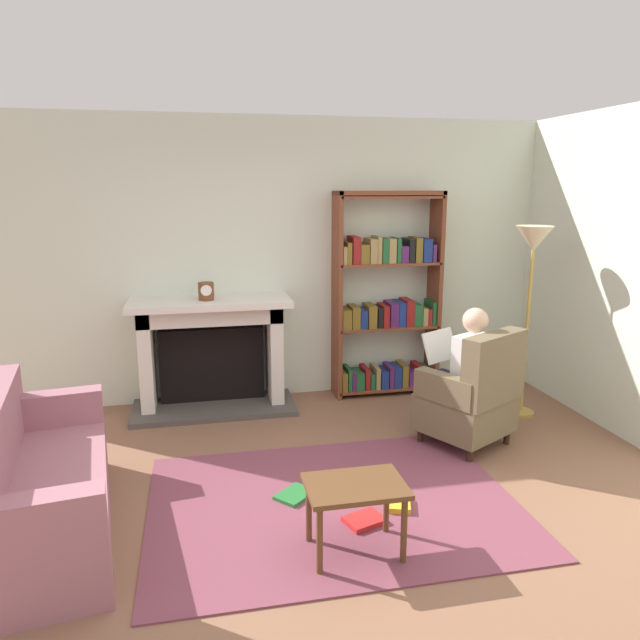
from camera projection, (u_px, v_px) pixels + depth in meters
ground at (344, 529)px, 3.65m from camera, size 14.00×14.00×0.00m
back_wall at (281, 261)px, 5.78m from camera, size 5.60×0.10×2.70m
side_wall_right at (610, 271)px, 5.08m from camera, size 0.10×5.20×2.70m
area_rug at (333, 504)px, 3.93m from camera, size 2.40×1.80×0.01m
fireplace at (212, 349)px, 5.58m from camera, size 1.50×0.64×1.05m
mantel_clock at (206, 291)px, 5.35m from camera, size 0.14×0.14×0.16m
bookshelf at (387, 299)px, 5.87m from camera, size 1.05×0.32×2.02m
armchair_reading at (473, 396)px, 4.73m from camera, size 0.86×0.85×0.97m
seated_reader at (462, 369)px, 4.77m from camera, size 0.53×0.59×1.14m
sofa_floral at (34, 487)px, 3.52m from camera, size 0.96×1.79×0.85m
side_table at (355, 495)px, 3.34m from camera, size 0.56×0.39×0.43m
scattered_books at (351, 507)px, 3.85m from camera, size 0.90×0.68×0.04m
floor_lamp at (533, 256)px, 5.17m from camera, size 0.32×0.32×1.72m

